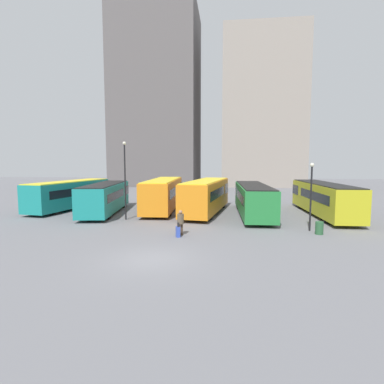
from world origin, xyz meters
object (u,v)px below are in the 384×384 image
object	(u,v)px
traveler	(181,220)
lamp_post_0	(125,175)
trash_bin	(319,228)
bus_4	(253,198)
lamp_post_1	(311,190)
bus_1	(106,197)
bus_3	(207,195)
suitcase	(178,232)
bus_5	(323,197)
bus_0	(71,194)
bus_2	(164,193)

from	to	relation	value
traveler	lamp_post_0	size ratio (longest dim) A/B	0.26
trash_bin	bus_4	bearing A→B (deg)	117.66
lamp_post_1	lamp_post_0	bearing A→B (deg)	169.66
traveler	bus_1	bearing A→B (deg)	27.92
bus_3	lamp_post_0	distance (m)	8.12
traveler	suitcase	xyz separation A→B (m)	(-0.09, -0.51, -0.65)
traveler	bus_5	bearing A→B (deg)	-70.56
bus_0	bus_3	world-z (taller)	bus_3
bus_0	bus_3	distance (m)	14.23
bus_3	trash_bin	distance (m)	11.42
bus_2	traveler	world-z (taller)	bus_2
bus_2	traveler	distance (m)	11.07
lamp_post_0	bus_5	bearing A→B (deg)	14.13
traveler	lamp_post_0	bearing A→B (deg)	29.49
bus_2	trash_bin	size ratio (longest dim) A/B	13.67
bus_5	lamp_post_1	bearing A→B (deg)	155.60
lamp_post_1	suitcase	bearing A→B (deg)	-162.71
bus_0	bus_4	distance (m)	18.59
bus_0	bus_2	distance (m)	9.74
bus_0	bus_3	bearing A→B (deg)	-85.16
traveler	suitcase	world-z (taller)	traveler
bus_3	suitcase	xyz separation A→B (m)	(-1.18, -9.75, -1.36)
lamp_post_0	lamp_post_1	size ratio (longest dim) A/B	1.37
bus_4	bus_3	bearing A→B (deg)	78.21
lamp_post_0	traveler	bearing A→B (deg)	-41.92
bus_4	traveler	bearing A→B (deg)	145.74
bus_1	suitcase	size ratio (longest dim) A/B	11.07
traveler	suitcase	size ratio (longest dim) A/B	1.72
bus_0	traveler	world-z (taller)	bus_0
suitcase	lamp_post_1	xyz separation A→B (m)	(8.92, 2.78, 2.52)
bus_2	traveler	size ratio (longest dim) A/B	6.97
bus_0	lamp_post_1	bearing A→B (deg)	-101.37
bus_2	bus_3	world-z (taller)	bus_3
lamp_post_1	traveler	bearing A→B (deg)	-165.59
bus_0	bus_1	xyz separation A→B (m)	(4.62, -2.05, -0.05)
bus_2	bus_4	bearing A→B (deg)	-106.03
bus_2	trash_bin	distance (m)	15.64
lamp_post_0	bus_4	bearing A→B (deg)	18.46
suitcase	trash_bin	xyz separation A→B (m)	(9.27, 1.79, 0.08)
bus_5	traveler	xyz separation A→B (m)	(-11.75, -9.19, -0.62)
lamp_post_0	lamp_post_1	xyz separation A→B (m)	(14.24, -2.60, -0.91)
bus_3	traveler	world-z (taller)	bus_3
bus_3	trash_bin	bearing A→B (deg)	-126.44
lamp_post_0	lamp_post_1	distance (m)	14.51
bus_4	lamp_post_0	size ratio (longest dim) A/B	1.83
bus_0	trash_bin	bearing A→B (deg)	-103.29
bus_3	bus_4	world-z (taller)	bus_3
bus_3	lamp_post_0	bearing A→B (deg)	132.03
lamp_post_0	lamp_post_1	world-z (taller)	lamp_post_0
traveler	lamp_post_0	distance (m)	7.80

